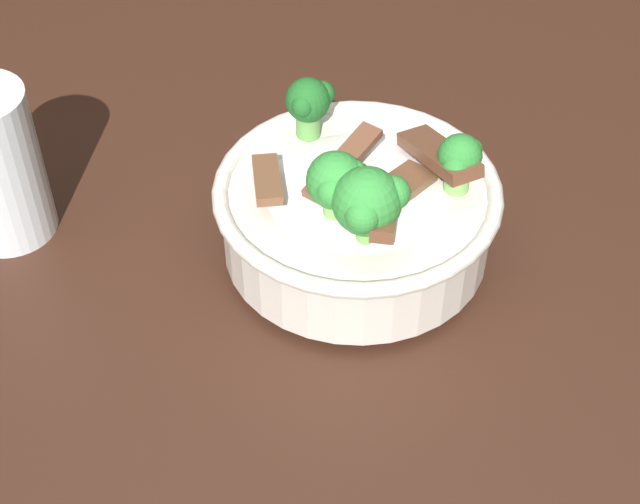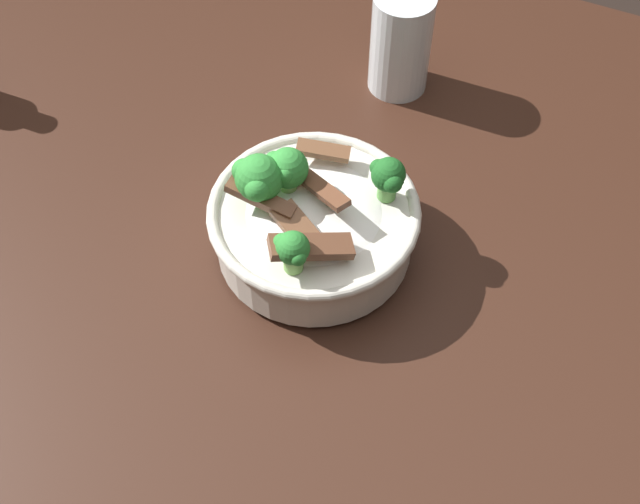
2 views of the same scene
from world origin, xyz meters
The scene contains 2 objects.
dining_table centered at (0.00, 0.00, 0.67)m, with size 1.43×1.05×0.78m.
rice_bowl centered at (-0.01, 0.01, 0.83)m, with size 0.21×0.21×0.12m.
Camera 1 is at (0.52, 0.07, 1.31)m, focal length 54.44 mm.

